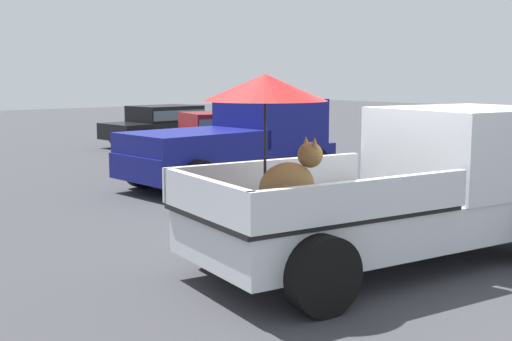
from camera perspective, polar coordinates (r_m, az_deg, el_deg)
ground_plane at (r=8.45m, az=11.10°, el=-7.90°), size 80.00×80.00×0.00m
pickup_truck_main at (r=8.50m, az=13.23°, el=-1.11°), size 5.26×2.80×2.33m
pickup_truck_red at (r=14.28m, az=-1.60°, el=2.35°), size 4.90×2.39×1.80m
parked_sedan_near at (r=18.07m, az=-2.89°, el=3.14°), size 4.61×2.80×1.33m
parked_sedan_far at (r=22.35m, az=-7.68°, el=4.04°), size 4.42×2.22×1.33m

